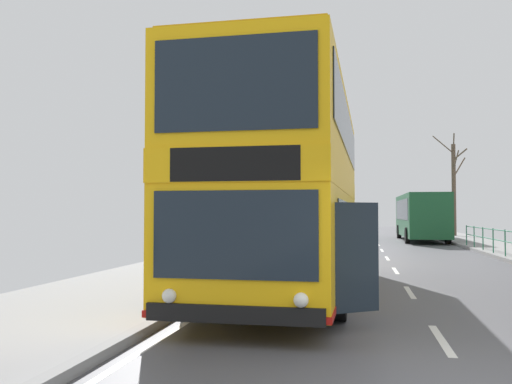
{
  "coord_description": "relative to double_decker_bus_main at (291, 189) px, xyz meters",
  "views": [
    {
      "loc": [
        -1.16,
        -5.66,
        1.8
      ],
      "look_at": [
        -3.17,
        5.28,
        2.23
      ],
      "focal_mm": 38.72,
      "sensor_mm": 36.0,
      "label": 1
    }
  ],
  "objects": [
    {
      "name": "bare_tree_far_00",
      "position": [
        8.6,
        30.27,
        1.51
      ],
      "size": [
        2.68,
        3.01,
        7.42
      ],
      "color": "brown",
      "rests_on": "ground"
    },
    {
      "name": "background_bus_far_lane",
      "position": [
        5.59,
        24.86,
        -0.71
      ],
      "size": [
        2.61,
        10.93,
        3.0
      ],
      "color": "#19512D",
      "rests_on": "ground"
    },
    {
      "name": "double_decker_bus_main",
      "position": [
        0.0,
        0.0,
        0.0
      ],
      "size": [
        3.3,
        11.09,
        4.5
      ],
      "color": "#F4B20F",
      "rests_on": "ground"
    }
  ]
}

